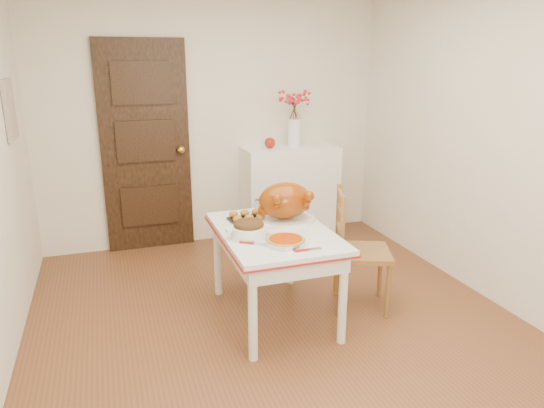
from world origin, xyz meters
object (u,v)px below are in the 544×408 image
object	(u,v)px
sideboard	(290,193)
kitchen_table	(274,274)
chair_oak	(362,250)
turkey_platter	(285,203)
pumpkin_pie	(286,240)

from	to	relation	value
sideboard	kitchen_table	xyz separation A→B (m)	(-0.73, -1.60, -0.15)
chair_oak	kitchen_table	bearing A→B (deg)	106.22
kitchen_table	turkey_platter	bearing A→B (deg)	48.92
kitchen_table	pumpkin_pie	bearing A→B (deg)	-94.42
kitchen_table	pumpkin_pie	xyz separation A→B (m)	(-0.02, -0.29, 0.37)
sideboard	pumpkin_pie	xyz separation A→B (m)	(-0.75, -1.89, 0.22)
kitchen_table	pumpkin_pie	distance (m)	0.47
sideboard	turkey_platter	distance (m)	1.59
chair_oak	sideboard	bearing A→B (deg)	20.14
chair_oak	turkey_platter	xyz separation A→B (m)	(-0.55, 0.23, 0.36)
chair_oak	pumpkin_pie	xyz separation A→B (m)	(-0.71, -0.23, 0.24)
sideboard	turkey_platter	bearing A→B (deg)	-112.34
kitchen_table	pumpkin_pie	size ratio (longest dim) A/B	4.36
pumpkin_pie	kitchen_table	bearing A→B (deg)	85.58
pumpkin_pie	chair_oak	bearing A→B (deg)	17.88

